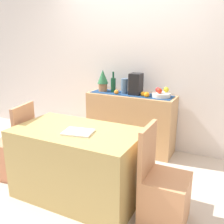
{
  "coord_description": "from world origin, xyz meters",
  "views": [
    {
      "loc": [
        1.42,
        -2.42,
        1.63
      ],
      "look_at": [
        0.04,
        0.38,
        0.72
      ],
      "focal_mm": 41.19,
      "sensor_mm": 36.0,
      "label": 1
    }
  ],
  "objects_px": {
    "open_book": "(78,132)",
    "chair_by_corner": "(163,195)",
    "wine_bottle": "(113,85)",
    "chair_near_window": "(15,155)",
    "potted_plant": "(103,80)",
    "sideboard_console": "(131,122)",
    "coffee_maker": "(136,84)",
    "dining_table": "(78,163)",
    "ceramic_vase": "(124,86)",
    "fruit_bowl": "(161,95)"
  },
  "relations": [
    {
      "from": "open_book",
      "to": "chair_by_corner",
      "type": "height_order",
      "value": "chair_by_corner"
    },
    {
      "from": "wine_bottle",
      "to": "open_book",
      "type": "height_order",
      "value": "wine_bottle"
    },
    {
      "from": "chair_near_window",
      "to": "potted_plant",
      "type": "bearing_deg",
      "value": 70.06
    },
    {
      "from": "wine_bottle",
      "to": "potted_plant",
      "type": "height_order",
      "value": "potted_plant"
    },
    {
      "from": "sideboard_console",
      "to": "coffee_maker",
      "type": "height_order",
      "value": "coffee_maker"
    },
    {
      "from": "chair_by_corner",
      "to": "dining_table",
      "type": "bearing_deg",
      "value": 179.99
    },
    {
      "from": "wine_bottle",
      "to": "coffee_maker",
      "type": "height_order",
      "value": "wine_bottle"
    },
    {
      "from": "dining_table",
      "to": "chair_near_window",
      "type": "xyz_separation_m",
      "value": [
        -0.91,
        0.0,
        -0.1
      ]
    },
    {
      "from": "potted_plant",
      "to": "chair_near_window",
      "type": "xyz_separation_m",
      "value": [
        -0.48,
        -1.33,
        -0.75
      ]
    },
    {
      "from": "wine_bottle",
      "to": "ceramic_vase",
      "type": "height_order",
      "value": "wine_bottle"
    },
    {
      "from": "ceramic_vase",
      "to": "chair_near_window",
      "type": "height_order",
      "value": "ceramic_vase"
    },
    {
      "from": "ceramic_vase",
      "to": "coffee_maker",
      "type": "bearing_deg",
      "value": 0.0
    },
    {
      "from": "fruit_bowl",
      "to": "dining_table",
      "type": "xyz_separation_m",
      "value": [
        -0.47,
        -1.34,
        -0.51
      ]
    },
    {
      "from": "dining_table",
      "to": "potted_plant",
      "type": "bearing_deg",
      "value": 107.59
    },
    {
      "from": "fruit_bowl",
      "to": "dining_table",
      "type": "height_order",
      "value": "fruit_bowl"
    },
    {
      "from": "sideboard_console",
      "to": "potted_plant",
      "type": "bearing_deg",
      "value": 180.0
    },
    {
      "from": "coffee_maker",
      "to": "potted_plant",
      "type": "height_order",
      "value": "potted_plant"
    },
    {
      "from": "wine_bottle",
      "to": "potted_plant",
      "type": "xyz_separation_m",
      "value": [
        -0.17,
        0.0,
        0.06
      ]
    },
    {
      "from": "wine_bottle",
      "to": "potted_plant",
      "type": "relative_size",
      "value": 0.95
    },
    {
      "from": "wine_bottle",
      "to": "ceramic_vase",
      "type": "distance_m",
      "value": 0.18
    },
    {
      "from": "potted_plant",
      "to": "chair_by_corner",
      "type": "distance_m",
      "value": 2.03
    },
    {
      "from": "sideboard_console",
      "to": "chair_near_window",
      "type": "distance_m",
      "value": 1.64
    },
    {
      "from": "chair_near_window",
      "to": "coffee_maker",
      "type": "bearing_deg",
      "value": 52.88
    },
    {
      "from": "coffee_maker",
      "to": "open_book",
      "type": "xyz_separation_m",
      "value": [
        -0.04,
        -1.41,
        -0.25
      ]
    },
    {
      "from": "fruit_bowl",
      "to": "wine_bottle",
      "type": "bearing_deg",
      "value": -180.0
    },
    {
      "from": "fruit_bowl",
      "to": "chair_near_window",
      "type": "xyz_separation_m",
      "value": [
        -1.38,
        -1.33,
        -0.61
      ]
    },
    {
      "from": "fruit_bowl",
      "to": "potted_plant",
      "type": "distance_m",
      "value": 0.91
    },
    {
      "from": "potted_plant",
      "to": "chair_by_corner",
      "type": "xyz_separation_m",
      "value": [
        1.33,
        -1.34,
        -0.75
      ]
    },
    {
      "from": "sideboard_console",
      "to": "chair_near_window",
      "type": "xyz_separation_m",
      "value": [
        -0.94,
        -1.33,
        -0.16
      ]
    },
    {
      "from": "fruit_bowl",
      "to": "chair_by_corner",
      "type": "xyz_separation_m",
      "value": [
        0.44,
        -1.34,
        -0.61
      ]
    },
    {
      "from": "dining_table",
      "to": "chair_near_window",
      "type": "distance_m",
      "value": 0.91
    },
    {
      "from": "wine_bottle",
      "to": "potted_plant",
      "type": "distance_m",
      "value": 0.18
    },
    {
      "from": "potted_plant",
      "to": "coffee_maker",
      "type": "bearing_deg",
      "value": -0.0
    },
    {
      "from": "fruit_bowl",
      "to": "wine_bottle",
      "type": "xyz_separation_m",
      "value": [
        -0.72,
        -0.0,
        0.08
      ]
    },
    {
      "from": "dining_table",
      "to": "wine_bottle",
      "type": "bearing_deg",
      "value": 100.62
    },
    {
      "from": "ceramic_vase",
      "to": "chair_near_window",
      "type": "xyz_separation_m",
      "value": [
        -0.84,
        -1.33,
        -0.69
      ]
    },
    {
      "from": "sideboard_console",
      "to": "wine_bottle",
      "type": "relative_size",
      "value": 4.16
    },
    {
      "from": "sideboard_console",
      "to": "fruit_bowl",
      "type": "height_order",
      "value": "fruit_bowl"
    },
    {
      "from": "sideboard_console",
      "to": "open_book",
      "type": "distance_m",
      "value": 1.45
    },
    {
      "from": "ceramic_vase",
      "to": "chair_near_window",
      "type": "distance_m",
      "value": 1.72
    },
    {
      "from": "coffee_maker",
      "to": "dining_table",
      "type": "bearing_deg",
      "value": -94.36
    },
    {
      "from": "wine_bottle",
      "to": "coffee_maker",
      "type": "bearing_deg",
      "value": 0.0
    },
    {
      "from": "wine_bottle",
      "to": "chair_near_window",
      "type": "distance_m",
      "value": 1.64
    },
    {
      "from": "open_book",
      "to": "fruit_bowl",
      "type": "bearing_deg",
      "value": 63.33
    },
    {
      "from": "potted_plant",
      "to": "chair_by_corner",
      "type": "height_order",
      "value": "potted_plant"
    },
    {
      "from": "chair_near_window",
      "to": "sideboard_console",
      "type": "bearing_deg",
      "value": 54.76
    },
    {
      "from": "ceramic_vase",
      "to": "dining_table",
      "type": "xyz_separation_m",
      "value": [
        0.07,
        -1.34,
        -0.58
      ]
    },
    {
      "from": "ceramic_vase",
      "to": "chair_near_window",
      "type": "relative_size",
      "value": 0.24
    },
    {
      "from": "coffee_maker",
      "to": "ceramic_vase",
      "type": "xyz_separation_m",
      "value": [
        -0.17,
        0.0,
        -0.04
      ]
    },
    {
      "from": "coffee_maker",
      "to": "chair_near_window",
      "type": "distance_m",
      "value": 1.83
    }
  ]
}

